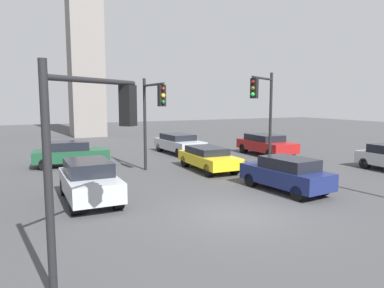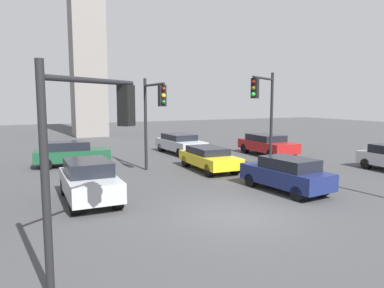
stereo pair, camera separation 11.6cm
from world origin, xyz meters
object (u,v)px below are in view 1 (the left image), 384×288
object	(u,v)px
car_4	(286,174)
car_7	(208,158)
traffic_light_3	(96,129)
car_5	(89,180)
traffic_light_1	(263,102)
traffic_light_0	(153,108)
car_2	(179,143)
car_3	(266,144)
car_6	(70,153)

from	to	relation	value
car_4	car_7	world-z (taller)	car_4
traffic_light_3	car_5	size ratio (longest dim) A/B	1.11
traffic_light_1	traffic_light_3	bearing A→B (deg)	4.43
traffic_light_3	traffic_light_0	bearing A→B (deg)	24.49
car_2	car_7	size ratio (longest dim) A/B	1.06
car_3	car_6	xyz separation A→B (m)	(-12.72, 1.55, -0.01)
car_3	car_4	distance (m)	10.03
traffic_light_3	car_3	xyz separation A→B (m)	(13.93, 11.96, -2.40)
car_3	car_7	distance (m)	6.84
car_5	car_7	size ratio (longest dim) A/B	0.92
car_6	car_5	bearing A→B (deg)	-86.37
car_5	traffic_light_1	bearing A→B (deg)	102.29
car_4	car_6	distance (m)	12.31
car_4	traffic_light_0	bearing A→B (deg)	28.22
traffic_light_1	car_6	xyz separation A→B (m)	(-9.10, 5.86, -2.91)
car_3	traffic_light_1	bearing A→B (deg)	-38.70
traffic_light_1	car_4	xyz separation A→B (m)	(-1.86, -4.09, -2.92)
traffic_light_0	car_6	world-z (taller)	traffic_light_0
car_3	car_6	world-z (taller)	car_6
traffic_light_1	car_3	distance (m)	6.33
traffic_light_3	car_7	xyz separation A→B (m)	(7.76, 9.01, -2.48)
car_3	car_5	world-z (taller)	car_5
traffic_light_0	car_5	world-z (taller)	traffic_light_0
traffic_light_3	car_5	xyz separation A→B (m)	(0.82, 5.66, -2.36)
car_4	traffic_light_1	bearing A→B (deg)	-29.83
car_6	car_3	bearing A→B (deg)	-0.43
car_5	car_6	xyz separation A→B (m)	(0.40, 7.85, -0.04)
traffic_light_3	car_4	world-z (taller)	traffic_light_3
traffic_light_0	traffic_light_3	world-z (taller)	traffic_light_0
traffic_light_0	car_2	xyz separation A→B (m)	(4.18, 6.14, -2.68)
traffic_light_3	car_3	distance (m)	18.52
car_5	car_7	bearing A→B (deg)	116.23
traffic_light_0	car_5	bearing A→B (deg)	-46.26
traffic_light_1	car_6	world-z (taller)	traffic_light_1
car_2	car_5	bearing A→B (deg)	-42.70
traffic_light_0	car_3	world-z (taller)	traffic_light_0
traffic_light_1	car_2	bearing A→B (deg)	-111.54
traffic_light_0	car_7	world-z (taller)	traffic_light_0
car_4	car_5	distance (m)	7.92
car_2	car_4	bearing A→B (deg)	-5.01
car_6	car_7	bearing A→B (deg)	-28.01
traffic_light_1	car_5	xyz separation A→B (m)	(-9.50, -1.99, -2.87)
traffic_light_0	car_2	bearing A→B (deg)	146.92
car_6	traffic_light_3	bearing A→B (deg)	-88.63
car_3	car_4	size ratio (longest dim) A/B	1.13
car_4	car_2	bearing A→B (deg)	-7.43
traffic_light_1	car_6	bearing A→B (deg)	-64.91
car_4	car_6	xyz separation A→B (m)	(-7.24, 9.95, 0.01)
car_3	traffic_light_0	bearing A→B (deg)	-72.17
car_3	car_4	bearing A→B (deg)	-31.80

